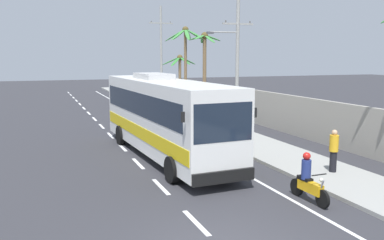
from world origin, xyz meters
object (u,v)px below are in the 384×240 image
at_px(coach_bus_foreground, 164,114).
at_px(palm_fourth, 180,68).
at_px(utility_pole_mid, 236,59).
at_px(palm_nearest, 185,47).
at_px(motorcycle_trailing, 308,182).
at_px(pedestrian_near_kerb, 334,150).
at_px(utility_pole_far, 161,52).
at_px(palm_third, 205,58).
at_px(motorcycle_beside_bus, 174,117).

distance_m(coach_bus_foreground, palm_fourth, 23.02).
relative_size(utility_pole_mid, palm_fourth, 1.75).
bearing_deg(palm_nearest, motorcycle_trailing, -100.24).
bearing_deg(coach_bus_foreground, palm_fourth, 69.19).
relative_size(motorcycle_trailing, pedestrian_near_kerb, 1.13).
xyz_separation_m(utility_pole_far, palm_third, (0.06, -12.04, -0.58)).
bearing_deg(utility_pole_mid, palm_fourth, 86.42).
distance_m(motorcycle_trailing, pedestrian_near_kerb, 3.63).
bearing_deg(palm_third, motorcycle_trailing, -102.54).
bearing_deg(pedestrian_near_kerb, utility_pole_far, 21.65).
height_order(coach_bus_foreground, utility_pole_far, utility_pole_far).
bearing_deg(palm_fourth, utility_pole_mid, -93.58).
height_order(motorcycle_beside_bus, palm_fourth, palm_fourth).
height_order(coach_bus_foreground, palm_nearest, palm_nearest).
distance_m(pedestrian_near_kerb, utility_pole_far, 30.28).
xyz_separation_m(utility_pole_mid, utility_pole_far, (-0.17, 17.48, 0.60)).
distance_m(coach_bus_foreground, palm_third, 14.52).
bearing_deg(motorcycle_trailing, palm_nearest, 79.76).
bearing_deg(palm_fourth, pedestrian_near_kerb, -95.68).
height_order(coach_bus_foreground, palm_third, palm_third).
distance_m(coach_bus_foreground, motorcycle_trailing, 8.34).
xyz_separation_m(motorcycle_beside_bus, utility_pole_mid, (4.17, -1.05, 3.95)).
bearing_deg(palm_third, palm_fourth, 83.57).
xyz_separation_m(coach_bus_foreground, palm_nearest, (7.09, 16.80, 3.55)).
relative_size(utility_pole_far, palm_nearest, 1.35).
distance_m(utility_pole_far, palm_fourth, 3.51).
bearing_deg(coach_bus_foreground, utility_pole_mid, 43.76).
bearing_deg(pedestrian_near_kerb, palm_fourth, 19.04).
height_order(coach_bus_foreground, motorcycle_beside_bus, coach_bus_foreground).
bearing_deg(utility_pole_far, utility_pole_mid, -89.44).
relative_size(coach_bus_foreground, palm_fourth, 2.47).
distance_m(motorcycle_beside_bus, pedestrian_near_kerb, 13.74).
relative_size(utility_pole_mid, palm_third, 1.30).
xyz_separation_m(motorcycle_beside_bus, motorcycle_trailing, (-0.43, -15.78, 0.01)).
height_order(utility_pole_far, palm_nearest, utility_pole_far).
distance_m(coach_bus_foreground, pedestrian_near_kerb, 7.85).
bearing_deg(utility_pole_mid, palm_nearest, 90.92).
bearing_deg(pedestrian_near_kerb, palm_third, 19.42).
relative_size(coach_bus_foreground, motorcycle_beside_bus, 6.23).
height_order(palm_third, palm_fourth, palm_third).
bearing_deg(pedestrian_near_kerb, motorcycle_trailing, 153.28).
xyz_separation_m(coach_bus_foreground, utility_pole_far, (7.08, 24.42, 3.16)).
bearing_deg(pedestrian_near_kerb, coach_bus_foreground, 69.40).
bearing_deg(palm_third, utility_pole_mid, -88.80).
xyz_separation_m(pedestrian_near_kerb, palm_nearest, (1.62, 22.33, 4.55)).
bearing_deg(palm_nearest, pedestrian_near_kerb, -94.14).
relative_size(coach_bus_foreground, utility_pole_mid, 1.41).
height_order(pedestrian_near_kerb, palm_nearest, palm_nearest).
bearing_deg(utility_pole_mid, motorcycle_beside_bus, 165.82).
bearing_deg(motorcycle_beside_bus, palm_third, 47.26).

